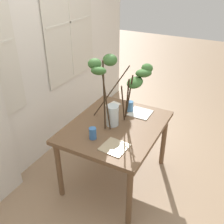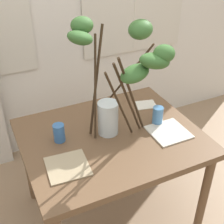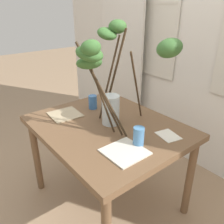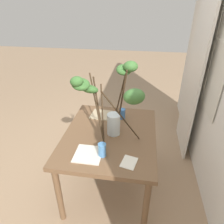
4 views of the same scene
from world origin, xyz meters
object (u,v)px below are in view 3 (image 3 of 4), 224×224
at_px(plate_square_right, 125,152).
at_px(drinking_glass_blue_right, 139,136).
at_px(drinking_glass_blue_left, 93,102).
at_px(dining_table, 108,134).
at_px(vase_with_branches, 115,69).
at_px(plate_square_left, 65,114).

bearing_deg(plate_square_right, drinking_glass_blue_right, 94.52).
distance_m(drinking_glass_blue_left, plate_square_right, 0.70).
bearing_deg(plate_square_right, drinking_glass_blue_left, 161.44).
bearing_deg(drinking_glass_blue_right, plate_square_right, -85.48).
xyz_separation_m(dining_table, vase_with_branches, (0.07, 0.02, 0.51)).
distance_m(dining_table, plate_square_left, 0.39).
height_order(drinking_glass_blue_left, plate_square_left, drinking_glass_blue_left).
xyz_separation_m(drinking_glass_blue_left, plate_square_left, (-0.03, -0.25, -0.05)).
bearing_deg(drinking_glass_blue_left, vase_with_branches, -10.00).
xyz_separation_m(drinking_glass_blue_left, drinking_glass_blue_right, (0.65, -0.10, 0.00)).
xyz_separation_m(dining_table, plate_square_left, (-0.35, -0.16, 0.09)).
bearing_deg(plate_square_right, dining_table, 158.59).
xyz_separation_m(vase_with_branches, drinking_glass_blue_left, (-0.38, 0.07, -0.37)).
relative_size(dining_table, plate_square_left, 4.86).
height_order(drinking_glass_blue_left, drinking_glass_blue_right, drinking_glass_blue_right).
bearing_deg(drinking_glass_blue_right, dining_table, 177.80).
distance_m(dining_table, drinking_glass_blue_right, 0.37).
bearing_deg(plate_square_left, dining_table, 25.47).
distance_m(plate_square_left, plate_square_right, 0.69).
bearing_deg(plate_square_left, drinking_glass_blue_left, 82.59).
relative_size(vase_with_branches, drinking_glass_blue_left, 6.22).
bearing_deg(drinking_glass_blue_left, drinking_glass_blue_right, -8.63).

